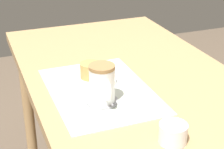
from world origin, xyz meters
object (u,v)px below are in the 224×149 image
Objects in this scene: pastry at (91,70)px; coffee_mug at (102,84)px; pastry_plate at (91,79)px; sugar_bowl at (173,133)px; dining_table at (136,102)px.

coffee_mug is (0.15, -0.01, 0.02)m from pastry.
pastry reaches higher than pastry_plate.
pastry reaches higher than sugar_bowl.
coffee_mug reaches higher than pastry.
pastry_plate is at bearing 0.00° from pastry.
pastry_plate is (-0.05, -0.14, 0.09)m from dining_table.
coffee_mug is (0.10, -0.16, 0.15)m from dining_table.
dining_table is at bearing 169.84° from sugar_bowl.
dining_table is 18.73× the size of sugar_bowl.
pastry_plate is 0.16m from coffee_mug.
pastry_plate is 2.48× the size of pastry.
pastry is at bearing -167.97° from sugar_bowl.
dining_table is at bearing 72.28° from pastry.
pastry_plate reaches higher than dining_table.
coffee_mug is at bearing -5.08° from pastry.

